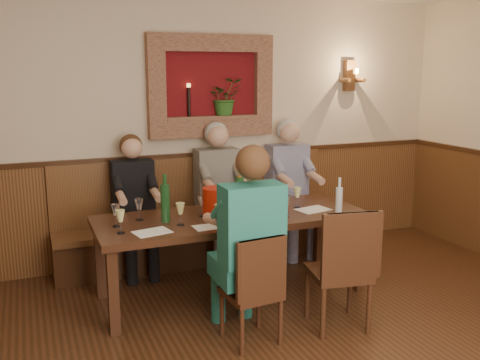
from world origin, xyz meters
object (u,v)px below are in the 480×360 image
at_px(person_bench_mid, 220,205).
at_px(person_bench_right, 290,198).
at_px(chair_near_left, 252,311).
at_px(wine_bottle_green_b, 165,202).
at_px(spittoon_bucket, 216,202).
at_px(water_bottle, 339,200).
at_px(person_chair_front, 247,259).
at_px(bench, 200,231).
at_px(chair_near_right, 338,292).
at_px(person_bench_left, 136,218).
at_px(wine_bottle_green_a, 239,194).
at_px(dining_table, 232,223).

height_order(person_bench_mid, person_bench_right, person_bench_right).
relative_size(chair_near_left, wine_bottle_green_b, 2.08).
bearing_deg(person_bench_mid, spittoon_bucket, -112.27).
distance_m(wine_bottle_green_b, water_bottle, 1.53).
bearing_deg(water_bottle, person_chair_front, -158.22).
distance_m(chair_near_left, person_bench_right, 2.12).
relative_size(bench, wine_bottle_green_b, 7.27).
bearing_deg(person_chair_front, bench, 83.99).
xyz_separation_m(bench, person_chair_front, (-0.18, -1.72, 0.30)).
bearing_deg(chair_near_right, chair_near_left, -171.88).
xyz_separation_m(chair_near_left, person_bench_right, (1.20, 1.71, 0.37)).
xyz_separation_m(person_bench_left, person_bench_mid, (0.89, -0.00, 0.04)).
distance_m(person_bench_left, person_chair_front, 1.69).
xyz_separation_m(chair_near_right, person_bench_mid, (-0.36, 1.74, 0.33)).
relative_size(bench, chair_near_left, 3.50).
relative_size(spittoon_bucket, water_bottle, 0.77).
bearing_deg(chair_near_left, person_bench_left, 100.98).
bearing_deg(chair_near_left, wine_bottle_green_a, 67.90).
bearing_deg(person_bench_left, person_bench_mid, -0.18).
height_order(dining_table, water_bottle, water_bottle).
xyz_separation_m(bench, chair_near_left, (-0.18, -1.82, -0.08)).
height_order(chair_near_left, water_bottle, water_bottle).
bearing_deg(person_bench_right, chair_near_left, -125.06).
xyz_separation_m(dining_table, bench, (0.00, 0.94, -0.35)).
bearing_deg(chair_near_right, person_chair_front, -179.47).
bearing_deg(dining_table, bench, 90.00).
xyz_separation_m(person_bench_right, wine_bottle_green_b, (-1.62, -0.83, 0.30)).
bearing_deg(person_bench_mid, person_bench_left, 179.82).
bearing_deg(dining_table, chair_near_left, -101.59).
relative_size(wine_bottle_green_a, water_bottle, 1.28).
distance_m(person_bench_left, water_bottle, 2.00).
bearing_deg(person_bench_mid, chair_near_right, -78.22).
xyz_separation_m(spittoon_bucket, wine_bottle_green_a, (0.23, 0.00, 0.05)).
bearing_deg(person_chair_front, spittoon_bucket, 87.73).
height_order(chair_near_left, chair_near_right, chair_near_right).
xyz_separation_m(chair_near_right, wine_bottle_green_b, (-1.15, 0.91, 0.63)).
bearing_deg(person_bench_left, bench, 8.56).
xyz_separation_m(chair_near_right, person_bench_left, (-1.25, 1.74, 0.29)).
xyz_separation_m(bench, person_bench_right, (1.02, -0.11, 0.29)).
bearing_deg(bench, spittoon_bucket, -99.06).
distance_m(chair_near_left, person_bench_mid, 1.79).
xyz_separation_m(person_bench_mid, spittoon_bucket, (-0.34, -0.83, 0.26)).
bearing_deg(wine_bottle_green_a, chair_near_right, -62.32).
relative_size(dining_table, wine_bottle_green_b, 5.82).
height_order(bench, wine_bottle_green_b, wine_bottle_green_b).
bearing_deg(bench, chair_near_left, -95.63).
distance_m(dining_table, chair_near_left, 0.99).
xyz_separation_m(chair_near_left, chair_near_right, (0.73, -0.03, 0.04)).
relative_size(person_bench_left, water_bottle, 4.17).
xyz_separation_m(chair_near_right, water_bottle, (0.33, 0.56, 0.60)).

